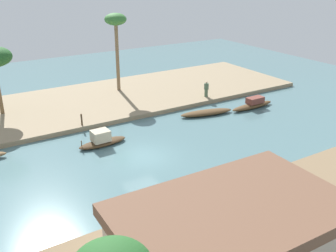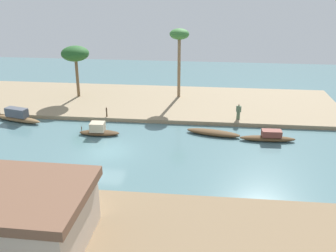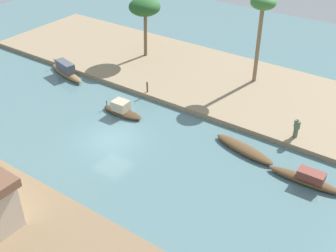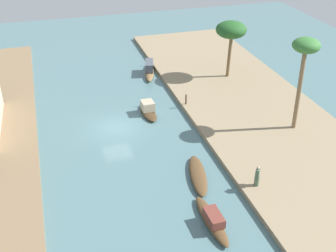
# 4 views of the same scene
# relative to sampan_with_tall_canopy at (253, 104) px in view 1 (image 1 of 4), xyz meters

# --- Properties ---
(river_water) EXTENTS (70.35, 70.35, 0.00)m
(river_water) POSITION_rel_sampan_with_tall_canopy_xyz_m (13.67, 3.50, -0.38)
(river_water) COLOR slate
(river_water) RESTS_ON ground
(riverbank_left) EXTENTS (45.11, 12.10, 0.39)m
(riverbank_left) POSITION_rel_sampan_with_tall_canopy_xyz_m (13.67, -9.12, -0.18)
(riverbank_left) COLOR #937F60
(riverbank_left) RESTS_ON ground
(sampan_with_tall_canopy) EXTENTS (4.91, 1.03, 1.03)m
(sampan_with_tall_canopy) POSITION_rel_sampan_with_tall_canopy_xyz_m (0.00, 0.00, 0.00)
(sampan_with_tall_canopy) COLOR brown
(sampan_with_tall_canopy) RESTS_ON river_water
(sampan_open_hull) EXTENTS (3.76, 1.29, 1.21)m
(sampan_open_hull) POSITION_rel_sampan_with_tall_canopy_xyz_m (15.38, 0.24, 0.06)
(sampan_open_hull) COLOR #47331E
(sampan_open_hull) RESTS_ON river_water
(sampan_midstream) EXTENTS (5.10, 2.14, 0.46)m
(sampan_midstream) POSITION_rel_sampan_with_tall_canopy_xyz_m (4.86, -0.82, -0.15)
(sampan_midstream) COLOR brown
(sampan_midstream) RESTS_ON river_water
(person_on_near_bank) EXTENTS (0.50, 0.48, 1.55)m
(person_on_near_bank) POSITION_rel_sampan_with_tall_canopy_xyz_m (2.40, -4.18, 0.72)
(person_on_near_bank) COLOR #4C664C
(person_on_near_bank) RESTS_ON riverbank_left
(mooring_post) EXTENTS (0.14, 0.14, 0.96)m
(mooring_post) POSITION_rel_sampan_with_tall_canopy_xyz_m (15.57, -3.46, 0.49)
(mooring_post) COLOR #4C3823
(mooring_post) RESTS_ON riverbank_left
(palm_tree_left_near) EXTENTS (2.17, 2.17, 7.83)m
(palm_tree_left_near) POSITION_rel_sampan_with_tall_canopy_xyz_m (8.84, -10.80, 6.75)
(palm_tree_left_near) COLOR #7F6647
(palm_tree_left_near) RESTS_ON riverbank_left
(riverside_building) EXTENTS (9.48, 6.04, 3.39)m
(riverside_building) POSITION_rel_sampan_with_tall_canopy_xyz_m (16.09, 15.70, 1.74)
(riverside_building) COLOR #C6B29E
(riverside_building) RESTS_ON riverbank_right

